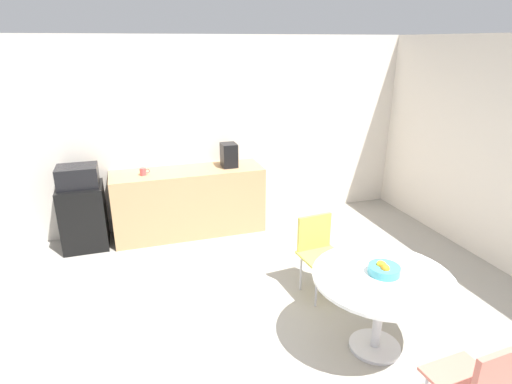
# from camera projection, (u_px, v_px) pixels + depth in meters

# --- Properties ---
(ground_plane) EXTENTS (6.00, 6.00, 0.00)m
(ground_plane) POSITION_uv_depth(u_px,v_px,m) (280.00, 354.00, 3.56)
(ground_plane) COLOR #9E998E
(wall_back) EXTENTS (6.00, 0.10, 2.60)m
(wall_back) POSITION_uv_depth(u_px,v_px,m) (205.00, 134.00, 5.80)
(wall_back) COLOR silver
(wall_back) RESTS_ON ground_plane
(counter_block) EXTENTS (2.00, 0.60, 0.90)m
(counter_block) POSITION_uv_depth(u_px,v_px,m) (189.00, 202.00, 5.68)
(counter_block) COLOR tan
(counter_block) RESTS_ON ground_plane
(mini_fridge) EXTENTS (0.54, 0.54, 0.82)m
(mini_fridge) POSITION_uv_depth(u_px,v_px,m) (84.00, 216.00, 5.31)
(mini_fridge) COLOR black
(mini_fridge) RESTS_ON ground_plane
(microwave) EXTENTS (0.48, 0.38, 0.26)m
(microwave) POSITION_uv_depth(u_px,v_px,m) (78.00, 176.00, 5.12)
(microwave) COLOR black
(microwave) RESTS_ON mini_fridge
(round_table) EXTENTS (1.14, 1.14, 0.72)m
(round_table) POSITION_uv_depth(u_px,v_px,m) (381.00, 289.00, 3.43)
(round_table) COLOR silver
(round_table) RESTS_ON ground_plane
(chair_coral) EXTENTS (0.45, 0.45, 0.83)m
(chair_coral) POSITION_uv_depth(u_px,v_px,m) (481.00, 382.00, 2.59)
(chair_coral) COLOR silver
(chair_coral) RESTS_ON ground_plane
(chair_yellow) EXTENTS (0.46, 0.46, 0.83)m
(chair_yellow) POSITION_uv_depth(u_px,v_px,m) (318.00, 246.00, 4.31)
(chair_yellow) COLOR silver
(chair_yellow) RESTS_ON ground_plane
(fruit_bowl) EXTENTS (0.26, 0.26, 0.11)m
(fruit_bowl) POSITION_uv_depth(u_px,v_px,m) (384.00, 269.00, 3.40)
(fruit_bowl) COLOR teal
(fruit_bowl) RESTS_ON round_table
(mug_white) EXTENTS (0.13, 0.08, 0.09)m
(mug_white) POSITION_uv_depth(u_px,v_px,m) (143.00, 172.00, 5.31)
(mug_white) COLOR #D84C4C
(mug_white) RESTS_ON counter_block
(coffee_maker) EXTENTS (0.20, 0.24, 0.32)m
(coffee_maker) POSITION_uv_depth(u_px,v_px,m) (229.00, 155.00, 5.64)
(coffee_maker) COLOR black
(coffee_maker) RESTS_ON counter_block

